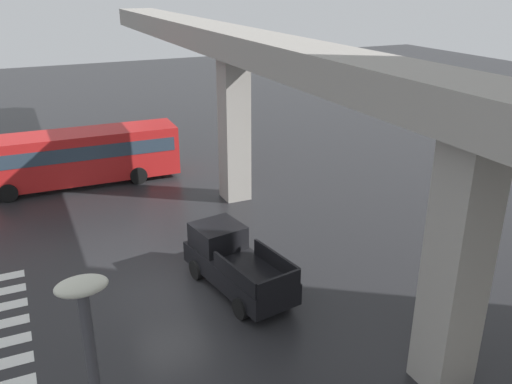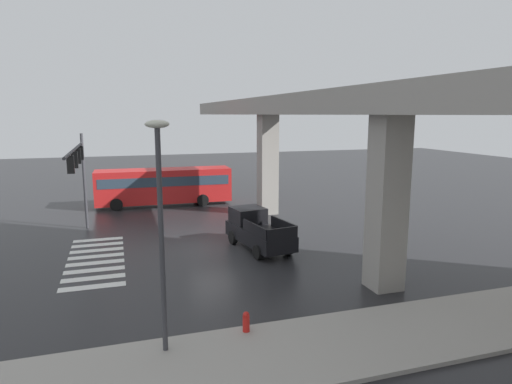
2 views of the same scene
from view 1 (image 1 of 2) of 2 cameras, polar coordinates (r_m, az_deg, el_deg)
ground_plane at (r=20.43m, az=-9.11°, el=-10.61°), size 120.00×120.00×0.00m
elevated_overpass at (r=19.85m, az=6.21°, el=11.73°), size 55.84×2.55×8.57m
pickup_truck at (r=20.18m, az=-2.35°, el=-7.49°), size 5.35×2.72×2.08m
city_bus at (r=31.43m, az=-18.32°, el=3.78°), size 3.00×10.86×2.99m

